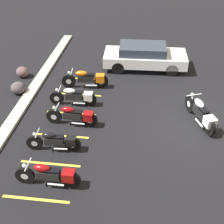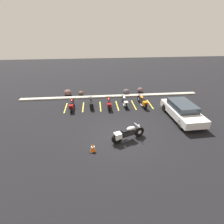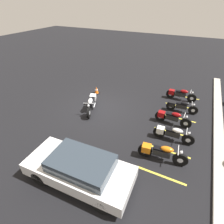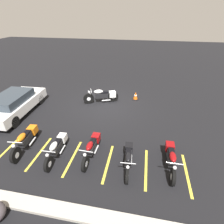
{
  "view_description": "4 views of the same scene",
  "coord_description": "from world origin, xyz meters",
  "px_view_note": "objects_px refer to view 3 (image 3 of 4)",
  "views": [
    {
      "loc": [
        -10.25,
        1.85,
        7.51
      ],
      "look_at": [
        -0.57,
        3.05,
        0.84
      ],
      "focal_mm": 50.0,
      "sensor_mm": 36.0,
      "label": 1
    },
    {
      "loc": [
        -1.58,
        -9.49,
        6.68
      ],
      "look_at": [
        -0.41,
        2.07,
        0.81
      ],
      "focal_mm": 28.0,
      "sensor_mm": 36.0,
      "label": 2
    },
    {
      "loc": [
        8.53,
        5.13,
        6.29
      ],
      "look_at": [
        0.72,
        1.3,
        0.54
      ],
      "focal_mm": 28.0,
      "sensor_mm": 36.0,
      "label": 3
    },
    {
      "loc": [
        -2.31,
        9.96,
        5.43
      ],
      "look_at": [
        -0.92,
        2.61,
        1.08
      ],
      "focal_mm": 28.0,
      "sensor_mm": 36.0,
      "label": 4
    }
  ],
  "objects_px": {
    "motorcycle_white_featured": "(91,103)",
    "parked_bike_1": "(180,106)",
    "parked_bike_0": "(180,94)",
    "parked_bike_2": "(171,117)",
    "parked_bike_3": "(171,133)",
    "traffic_cone": "(97,90)",
    "parked_bike_4": "(160,152)",
    "car_white": "(80,169)"
  },
  "relations": [
    {
      "from": "motorcycle_white_featured",
      "to": "parked_bike_3",
      "type": "xyz_separation_m",
      "value": [
        0.74,
        5.27,
        -0.06
      ]
    },
    {
      "from": "parked_bike_3",
      "to": "car_white",
      "type": "relative_size",
      "value": 0.47
    },
    {
      "from": "parked_bike_3",
      "to": "parked_bike_4",
      "type": "xyz_separation_m",
      "value": [
        1.59,
        -0.23,
        0.03
      ]
    },
    {
      "from": "parked_bike_0",
      "to": "parked_bike_3",
      "type": "bearing_deg",
      "value": -86.69
    },
    {
      "from": "parked_bike_4",
      "to": "parked_bike_0",
      "type": "bearing_deg",
      "value": 84.59
    },
    {
      "from": "parked_bike_1",
      "to": "car_white",
      "type": "distance_m",
      "value": 7.64
    },
    {
      "from": "parked_bike_3",
      "to": "traffic_cone",
      "type": "height_order",
      "value": "parked_bike_3"
    },
    {
      "from": "parked_bike_4",
      "to": "traffic_cone",
      "type": "xyz_separation_m",
      "value": [
        -4.48,
        -5.92,
        -0.21
      ]
    },
    {
      "from": "parked_bike_1",
      "to": "motorcycle_white_featured",
      "type": "bearing_deg",
      "value": -160.27
    },
    {
      "from": "parked_bike_4",
      "to": "parked_bike_1",
      "type": "bearing_deg",
      "value": 81.18
    },
    {
      "from": "parked_bike_1",
      "to": "parked_bike_2",
      "type": "bearing_deg",
      "value": -104.41
    },
    {
      "from": "parked_bike_0",
      "to": "traffic_cone",
      "type": "bearing_deg",
      "value": -163.0
    },
    {
      "from": "motorcycle_white_featured",
      "to": "parked_bike_4",
      "type": "relative_size",
      "value": 1.01
    },
    {
      "from": "motorcycle_white_featured",
      "to": "car_white",
      "type": "xyz_separation_m",
      "value": [
        4.8,
        2.44,
        0.19
      ]
    },
    {
      "from": "parked_bike_3",
      "to": "parked_bike_4",
      "type": "distance_m",
      "value": 1.61
    },
    {
      "from": "motorcycle_white_featured",
      "to": "parked_bike_1",
      "type": "height_order",
      "value": "motorcycle_white_featured"
    },
    {
      "from": "parked_bike_0",
      "to": "parked_bike_4",
      "type": "distance_m",
      "value": 6.27
    },
    {
      "from": "parked_bike_0",
      "to": "parked_bike_2",
      "type": "xyz_separation_m",
      "value": [
        3.23,
        -0.02,
        -0.0
      ]
    },
    {
      "from": "car_white",
      "to": "parked_bike_2",
      "type": "bearing_deg",
      "value": -117.16
    },
    {
      "from": "parked_bike_2",
      "to": "car_white",
      "type": "relative_size",
      "value": 0.48
    },
    {
      "from": "car_white",
      "to": "traffic_cone",
      "type": "relative_size",
      "value": 8.01
    },
    {
      "from": "parked_bike_0",
      "to": "traffic_cone",
      "type": "height_order",
      "value": "parked_bike_0"
    },
    {
      "from": "motorcycle_white_featured",
      "to": "parked_bike_1",
      "type": "relative_size",
      "value": 1.14
    },
    {
      "from": "motorcycle_white_featured",
      "to": "traffic_cone",
      "type": "distance_m",
      "value": 2.33
    },
    {
      "from": "parked_bike_1",
      "to": "traffic_cone",
      "type": "relative_size",
      "value": 3.6
    },
    {
      "from": "parked_bike_1",
      "to": "parked_bike_2",
      "type": "distance_m",
      "value": 1.61
    },
    {
      "from": "motorcycle_white_featured",
      "to": "car_white",
      "type": "relative_size",
      "value": 0.51
    },
    {
      "from": "parked_bike_0",
      "to": "car_white",
      "type": "distance_m",
      "value": 9.11
    },
    {
      "from": "parked_bike_0",
      "to": "traffic_cone",
      "type": "xyz_separation_m",
      "value": [
        1.79,
        -5.88,
        -0.18
      ]
    },
    {
      "from": "motorcycle_white_featured",
      "to": "parked_bike_0",
      "type": "height_order",
      "value": "motorcycle_white_featured"
    },
    {
      "from": "parked_bike_0",
      "to": "parked_bike_1",
      "type": "height_order",
      "value": "parked_bike_0"
    },
    {
      "from": "motorcycle_white_featured",
      "to": "parked_bike_1",
      "type": "xyz_separation_m",
      "value": [
        -2.28,
        5.29,
        -0.08
      ]
    },
    {
      "from": "parked_bike_2",
      "to": "traffic_cone",
      "type": "distance_m",
      "value": 6.05
    },
    {
      "from": "motorcycle_white_featured",
      "to": "parked_bike_1",
      "type": "distance_m",
      "value": 5.77
    },
    {
      "from": "parked_bike_4",
      "to": "parked_bike_2",
      "type": "bearing_deg",
      "value": 85.26
    },
    {
      "from": "motorcycle_white_featured",
      "to": "car_white",
      "type": "bearing_deg",
      "value": 5.42
    },
    {
      "from": "parked_bike_1",
      "to": "parked_bike_4",
      "type": "height_order",
      "value": "parked_bike_4"
    },
    {
      "from": "traffic_cone",
      "to": "car_white",
      "type": "bearing_deg",
      "value": 25.56
    },
    {
      "from": "parked_bike_0",
      "to": "parked_bike_3",
      "type": "xyz_separation_m",
      "value": [
        4.68,
        0.26,
        -0.01
      ]
    },
    {
      "from": "parked_bike_1",
      "to": "parked_bike_3",
      "type": "bearing_deg",
      "value": -94.02
    },
    {
      "from": "motorcycle_white_featured",
      "to": "parked_bike_2",
      "type": "relative_size",
      "value": 1.07
    },
    {
      "from": "parked_bike_2",
      "to": "traffic_cone",
      "type": "bearing_deg",
      "value": 168.44
    }
  ]
}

